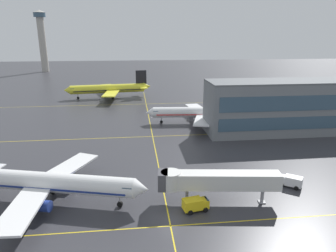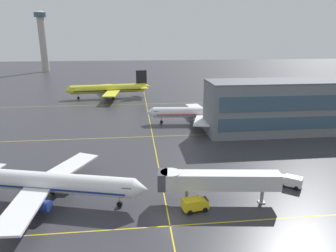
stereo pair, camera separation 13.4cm
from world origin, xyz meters
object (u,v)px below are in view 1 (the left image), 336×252
at_px(jet_bridge, 210,180).
at_px(control_tower, 42,37).
at_px(service_truck_red_van, 290,181).
at_px(service_truck_catering, 196,204).
at_px(airliner_front_gate, 51,183).
at_px(airliner_third_row, 109,89).
at_px(airliner_second_row, 198,112).

relative_size(jet_bridge, control_tower, 0.46).
distance_m(service_truck_red_van, jet_bridge, 16.94).
relative_size(service_truck_catering, jet_bridge, 0.22).
bearing_deg(airliner_front_gate, service_truck_red_van, 0.67).
height_order(jet_bridge, control_tower, control_tower).
xyz_separation_m(service_truck_red_van, jet_bridge, (-16.25, -3.79, 2.88)).
relative_size(airliner_third_row, service_truck_red_van, 8.67).
xyz_separation_m(airliner_third_row, service_truck_red_van, (39.43, -88.13, -2.86)).
relative_size(airliner_front_gate, service_truck_catering, 7.41).
bearing_deg(airliner_third_row, service_truck_catering, -77.83).
distance_m(airliner_second_row, jet_bridge, 48.22).
bearing_deg(airliner_second_row, airliner_front_gate, -127.81).
bearing_deg(control_tower, service_truck_red_van, -64.05).
bearing_deg(airliner_front_gate, jet_bridge, -7.10).
bearing_deg(airliner_second_row, airliner_third_row, 125.08).
xyz_separation_m(airliner_front_gate, service_truck_red_van, (42.62, 0.50, -2.32)).
xyz_separation_m(airliner_second_row, service_truck_red_van, (8.27, -43.77, -2.32)).
bearing_deg(service_truck_red_van, service_truck_catering, -162.62).
height_order(airliner_front_gate, airliner_third_row, airliner_third_row).
distance_m(jet_bridge, control_tower, 215.02).
bearing_deg(airliner_third_row, service_truck_red_van, -65.90).
height_order(service_truck_red_van, jet_bridge, jet_bridge).
bearing_deg(airliner_third_row, airliner_front_gate, -92.06).
distance_m(airliner_second_row, airliner_third_row, 54.22).
distance_m(airliner_front_gate, service_truck_red_van, 42.69).
bearing_deg(airliner_front_gate, airliner_second_row, 52.19).
relative_size(airliner_third_row, control_tower, 0.86).
bearing_deg(airliner_front_gate, control_tower, 104.98).
height_order(airliner_front_gate, airliner_second_row, airliner_second_row).
height_order(airliner_front_gate, service_truck_red_van, airliner_front_gate).
distance_m(airliner_front_gate, service_truck_catering, 24.24).
height_order(airliner_third_row, service_truck_catering, airliner_third_row).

